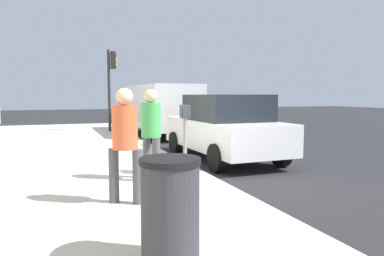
{
  "coord_description": "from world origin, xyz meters",
  "views": [
    {
      "loc": [
        -7.07,
        2.86,
        1.75
      ],
      "look_at": [
        -0.21,
        0.28,
        1.08
      ],
      "focal_mm": 33.48,
      "sensor_mm": 36.0,
      "label": 1
    }
  ],
  "objects_px": {
    "parking_meter": "(185,125)",
    "parked_sedan_near": "(224,127)",
    "parked_van_far": "(161,107)",
    "traffic_signal": "(111,77)",
    "pedestrian_bystander": "(125,137)",
    "pedestrian_at_meter": "(151,127)",
    "trash_bin": "(170,210)"
  },
  "relations": [
    {
      "from": "parking_meter",
      "to": "parked_sedan_near",
      "type": "distance_m",
      "value": 2.72
    },
    {
      "from": "parked_van_far",
      "to": "traffic_signal",
      "type": "xyz_separation_m",
      "value": [
        1.26,
        1.94,
        1.32
      ]
    },
    {
      "from": "pedestrian_bystander",
      "to": "parked_sedan_near",
      "type": "bearing_deg",
      "value": -11.98
    },
    {
      "from": "pedestrian_bystander",
      "to": "parked_sedan_near",
      "type": "height_order",
      "value": "pedestrian_bystander"
    },
    {
      "from": "pedestrian_at_meter",
      "to": "pedestrian_bystander",
      "type": "height_order",
      "value": "pedestrian_at_meter"
    },
    {
      "from": "pedestrian_bystander",
      "to": "trash_bin",
      "type": "distance_m",
      "value": 2.09
    },
    {
      "from": "parked_sedan_near",
      "to": "parked_van_far",
      "type": "bearing_deg",
      "value": 0.01
    },
    {
      "from": "pedestrian_bystander",
      "to": "traffic_signal",
      "type": "bearing_deg",
      "value": 24.27
    },
    {
      "from": "parking_meter",
      "to": "parked_van_far",
      "type": "relative_size",
      "value": 0.27
    },
    {
      "from": "pedestrian_at_meter",
      "to": "trash_bin",
      "type": "bearing_deg",
      "value": -115.48
    },
    {
      "from": "trash_bin",
      "to": "pedestrian_at_meter",
      "type": "bearing_deg",
      "value": -11.16
    },
    {
      "from": "traffic_signal",
      "to": "trash_bin",
      "type": "height_order",
      "value": "traffic_signal"
    },
    {
      "from": "pedestrian_at_meter",
      "to": "trash_bin",
      "type": "relative_size",
      "value": 1.7
    },
    {
      "from": "parking_meter",
      "to": "pedestrian_bystander",
      "type": "relative_size",
      "value": 0.83
    },
    {
      "from": "pedestrian_at_meter",
      "to": "parked_sedan_near",
      "type": "distance_m",
      "value": 3.38
    },
    {
      "from": "parked_van_far",
      "to": "traffic_signal",
      "type": "bearing_deg",
      "value": 56.95
    },
    {
      "from": "pedestrian_bystander",
      "to": "trash_bin",
      "type": "bearing_deg",
      "value": -146.91
    },
    {
      "from": "parked_van_far",
      "to": "pedestrian_at_meter",
      "type": "bearing_deg",
      "value": 162.97
    },
    {
      "from": "pedestrian_at_meter",
      "to": "traffic_signal",
      "type": "relative_size",
      "value": 0.48
    },
    {
      "from": "parking_meter",
      "to": "parked_sedan_near",
      "type": "xyz_separation_m",
      "value": [
        2.0,
        -1.83,
        -0.27
      ]
    },
    {
      "from": "pedestrian_at_meter",
      "to": "trash_bin",
      "type": "xyz_separation_m",
      "value": [
        -3.35,
        0.66,
        -0.5
      ]
    },
    {
      "from": "parked_van_far",
      "to": "pedestrian_bystander",
      "type": "bearing_deg",
      "value": 161.25
    },
    {
      "from": "parked_sedan_near",
      "to": "parked_van_far",
      "type": "xyz_separation_m",
      "value": [
        6.2,
        0.0,
        0.36
      ]
    },
    {
      "from": "trash_bin",
      "to": "parked_van_far",
      "type": "bearing_deg",
      "value": -15.39
    },
    {
      "from": "parked_sedan_near",
      "to": "trash_bin",
      "type": "xyz_separation_m",
      "value": [
        -5.53,
        3.23,
        -0.24
      ]
    },
    {
      "from": "parked_sedan_near",
      "to": "trash_bin",
      "type": "height_order",
      "value": "parked_sedan_near"
    },
    {
      "from": "pedestrian_bystander",
      "to": "traffic_signal",
      "type": "distance_m",
      "value": 11.13
    },
    {
      "from": "parked_van_far",
      "to": "trash_bin",
      "type": "xyz_separation_m",
      "value": [
        -11.73,
        3.23,
        -0.6
      ]
    },
    {
      "from": "pedestrian_bystander",
      "to": "pedestrian_at_meter",
      "type": "bearing_deg",
      "value": 2.51
    },
    {
      "from": "pedestrian_at_meter",
      "to": "pedestrian_bystander",
      "type": "xyz_separation_m",
      "value": [
        -1.32,
        0.72,
        -0.01
      ]
    },
    {
      "from": "pedestrian_at_meter",
      "to": "parking_meter",
      "type": "bearing_deg",
      "value": -0.55
    },
    {
      "from": "pedestrian_at_meter",
      "to": "parked_van_far",
      "type": "height_order",
      "value": "parked_van_far"
    }
  ]
}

